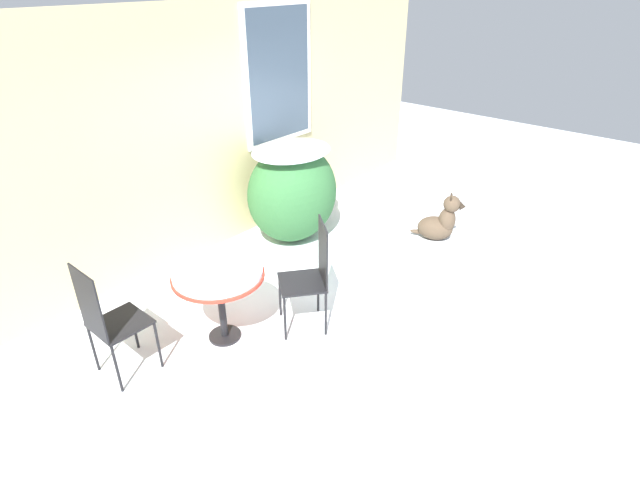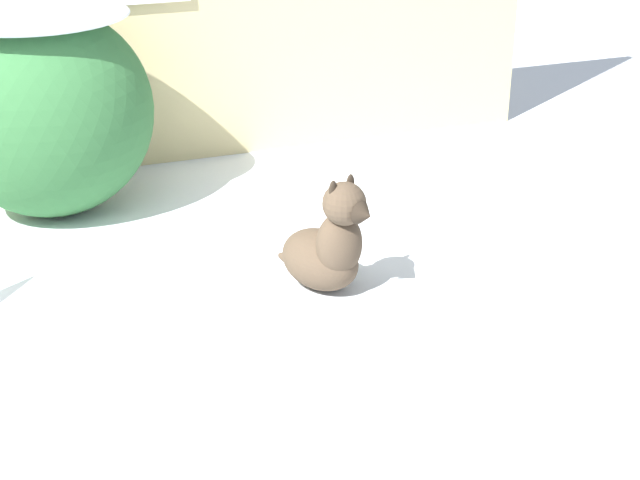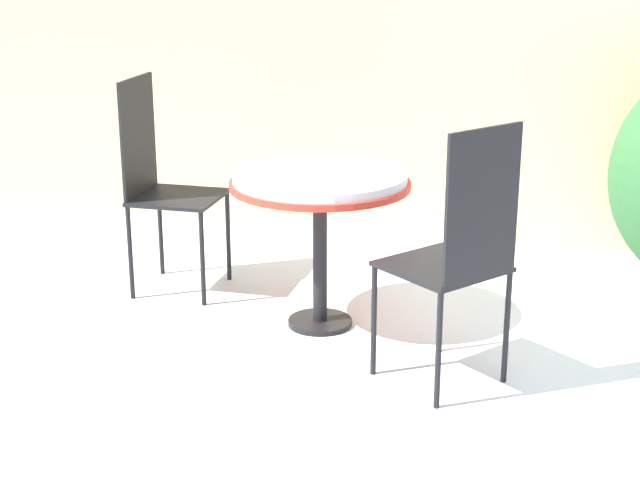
% 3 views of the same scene
% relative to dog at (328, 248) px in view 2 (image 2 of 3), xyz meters
% --- Properties ---
extents(shrub_left, '(1.22, 1.02, 1.23)m').
position_rel_dog_xyz_m(shrub_left, '(-1.18, 1.47, 0.42)').
color(shrub_left, '#2D6033').
rests_on(shrub_left, ground_plane).
extents(dog, '(0.48, 0.64, 0.64)m').
position_rel_dog_xyz_m(dog, '(0.00, 0.00, 0.00)').
color(dog, '#4C3D2D').
rests_on(dog, ground_plane).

